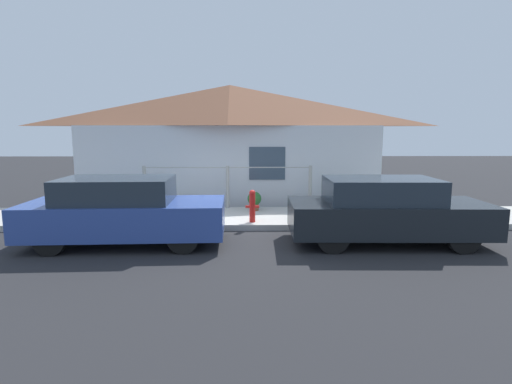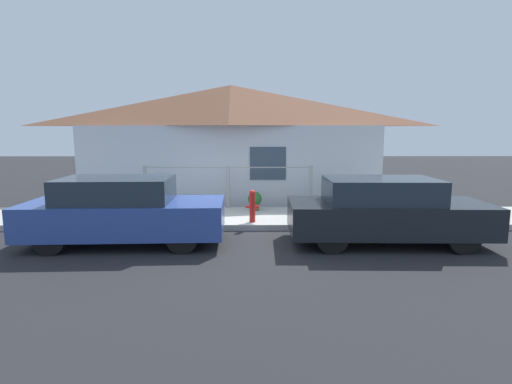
{
  "view_description": "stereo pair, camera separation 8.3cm",
  "coord_description": "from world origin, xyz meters",
  "px_view_note": "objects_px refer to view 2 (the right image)",
  "views": [
    {
      "loc": [
        0.65,
        -9.31,
        2.35
      ],
      "look_at": [
        0.79,
        0.3,
        0.9
      ],
      "focal_mm": 28.0,
      "sensor_mm": 36.0,
      "label": 1
    },
    {
      "loc": [
        0.73,
        -9.31,
        2.35
      ],
      "look_at": [
        0.79,
        0.3,
        0.9
      ],
      "focal_mm": 28.0,
      "sensor_mm": 36.0,
      "label": 2
    }
  ],
  "objects_px": {
    "car_right": "(385,211)",
    "potted_plant_near_hydrant": "(255,200)",
    "fire_hydrant": "(252,205)",
    "potted_plant_by_fence": "(156,202)",
    "potted_plant_corner": "(341,200)",
    "car_left": "(123,211)"
  },
  "relations": [
    {
      "from": "car_right",
      "to": "potted_plant_by_fence",
      "type": "relative_size",
      "value": 6.94
    },
    {
      "from": "car_left",
      "to": "potted_plant_by_fence",
      "type": "bearing_deg",
      "value": 85.47
    },
    {
      "from": "car_right",
      "to": "potted_plant_corner",
      "type": "distance_m",
      "value": 2.79
    },
    {
      "from": "car_right",
      "to": "potted_plant_by_fence",
      "type": "bearing_deg",
      "value": 157.32
    },
    {
      "from": "car_right",
      "to": "car_left",
      "type": "bearing_deg",
      "value": -178.77
    },
    {
      "from": "potted_plant_near_hydrant",
      "to": "car_right",
      "type": "bearing_deg",
      "value": -46.71
    },
    {
      "from": "car_left",
      "to": "potted_plant_near_hydrant",
      "type": "distance_m",
      "value": 4.02
    },
    {
      "from": "car_right",
      "to": "fire_hydrant",
      "type": "height_order",
      "value": "car_right"
    },
    {
      "from": "fire_hydrant",
      "to": "potted_plant_corner",
      "type": "distance_m",
      "value": 2.81
    },
    {
      "from": "car_right",
      "to": "potted_plant_by_fence",
      "type": "xyz_separation_m",
      "value": [
        -5.4,
        2.39,
        -0.23
      ]
    },
    {
      "from": "fire_hydrant",
      "to": "potted_plant_corner",
      "type": "bearing_deg",
      "value": 28.26
    },
    {
      "from": "fire_hydrant",
      "to": "potted_plant_corner",
      "type": "relative_size",
      "value": 1.36
    },
    {
      "from": "fire_hydrant",
      "to": "potted_plant_near_hydrant",
      "type": "xyz_separation_m",
      "value": [
        0.07,
        1.47,
        -0.12
      ]
    },
    {
      "from": "potted_plant_by_fence",
      "to": "potted_plant_corner",
      "type": "xyz_separation_m",
      "value": [
        5.07,
        0.37,
        -0.0
      ]
    },
    {
      "from": "car_left",
      "to": "potted_plant_near_hydrant",
      "type": "bearing_deg",
      "value": 44.32
    },
    {
      "from": "fire_hydrant",
      "to": "potted_plant_near_hydrant",
      "type": "relative_size",
      "value": 1.49
    },
    {
      "from": "car_right",
      "to": "potted_plant_corner",
      "type": "bearing_deg",
      "value": 98.0
    },
    {
      "from": "potted_plant_near_hydrant",
      "to": "potted_plant_corner",
      "type": "height_order",
      "value": "potted_plant_corner"
    },
    {
      "from": "potted_plant_corner",
      "to": "fire_hydrant",
      "type": "bearing_deg",
      "value": -151.74
    },
    {
      "from": "fire_hydrant",
      "to": "potted_plant_by_fence",
      "type": "bearing_deg",
      "value": 159.71
    },
    {
      "from": "car_right",
      "to": "potted_plant_near_hydrant",
      "type": "height_order",
      "value": "car_right"
    },
    {
      "from": "potted_plant_near_hydrant",
      "to": "potted_plant_corner",
      "type": "xyz_separation_m",
      "value": [
        2.41,
        -0.14,
        0.03
      ]
    }
  ]
}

